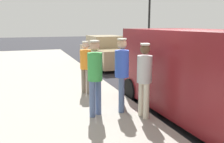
{
  "coord_description": "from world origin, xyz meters",
  "views": [
    {
      "loc": [
        3.76,
        5.17,
        2.29
      ],
      "look_at": [
        1.65,
        -0.81,
        1.05
      ],
      "focal_mm": 39.2,
      "sensor_mm": 36.0,
      "label": 1
    }
  ],
  "objects_px": {
    "pedestrian_in_orange": "(86,64)",
    "parked_sedan_behind": "(106,52)",
    "pedestrian_in_blue": "(122,70)",
    "pedestrian_in_gray": "(144,76)",
    "pedestrian_in_green": "(95,73)",
    "parked_van": "(207,74)",
    "parking_meter_near": "(123,66)",
    "traffic_light_corner": "(159,8)"
  },
  "relations": [
    {
      "from": "pedestrian_in_gray",
      "to": "pedestrian_in_green",
      "type": "height_order",
      "value": "pedestrian_in_green"
    },
    {
      "from": "pedestrian_in_green",
      "to": "parked_sedan_behind",
      "type": "bearing_deg",
      "value": -109.86
    },
    {
      "from": "pedestrian_in_orange",
      "to": "pedestrian_in_green",
      "type": "xyz_separation_m",
      "value": [
        0.23,
        1.92,
        0.1
      ]
    },
    {
      "from": "parked_van",
      "to": "parked_sedan_behind",
      "type": "relative_size",
      "value": 1.18
    },
    {
      "from": "pedestrian_in_orange",
      "to": "parked_van",
      "type": "bearing_deg",
      "value": 128.58
    },
    {
      "from": "pedestrian_in_blue",
      "to": "pedestrian_in_orange",
      "type": "height_order",
      "value": "pedestrian_in_blue"
    },
    {
      "from": "pedestrian_in_blue",
      "to": "pedestrian_in_green",
      "type": "relative_size",
      "value": 1.02
    },
    {
      "from": "pedestrian_in_green",
      "to": "parked_sedan_behind",
      "type": "xyz_separation_m",
      "value": [
        -2.65,
        -7.34,
        -0.43
      ]
    },
    {
      "from": "pedestrian_in_gray",
      "to": "parked_van",
      "type": "distance_m",
      "value": 1.47
    },
    {
      "from": "pedestrian_in_green",
      "to": "parked_van",
      "type": "xyz_separation_m",
      "value": [
        -2.44,
        0.86,
        -0.02
      ]
    },
    {
      "from": "pedestrian_in_green",
      "to": "parked_van",
      "type": "relative_size",
      "value": 0.34
    },
    {
      "from": "pedestrian_in_blue",
      "to": "pedestrian_in_gray",
      "type": "xyz_separation_m",
      "value": [
        -0.33,
        0.55,
        -0.06
      ]
    },
    {
      "from": "parked_sedan_behind",
      "to": "pedestrian_in_gray",
      "type": "bearing_deg",
      "value": 78.27
    },
    {
      "from": "parking_meter_near",
      "to": "pedestrian_in_gray",
      "type": "height_order",
      "value": "pedestrian_in_gray"
    },
    {
      "from": "parked_van",
      "to": "pedestrian_in_orange",
      "type": "bearing_deg",
      "value": -51.42
    },
    {
      "from": "pedestrian_in_blue",
      "to": "parking_meter_near",
      "type": "bearing_deg",
      "value": -113.64
    },
    {
      "from": "parking_meter_near",
      "to": "parked_sedan_behind",
      "type": "xyz_separation_m",
      "value": [
        -1.71,
        -6.69,
        -0.43
      ]
    },
    {
      "from": "parked_van",
      "to": "parked_sedan_behind",
      "type": "distance_m",
      "value": 8.21
    },
    {
      "from": "pedestrian_in_gray",
      "to": "parked_sedan_behind",
      "type": "xyz_separation_m",
      "value": [
        -1.62,
        -7.8,
        -0.39
      ]
    },
    {
      "from": "parking_meter_near",
      "to": "parked_van",
      "type": "height_order",
      "value": "parked_van"
    },
    {
      "from": "parked_sedan_behind",
      "to": "pedestrian_in_green",
      "type": "bearing_deg",
      "value": 70.14
    },
    {
      "from": "pedestrian_in_orange",
      "to": "pedestrian_in_green",
      "type": "relative_size",
      "value": 0.91
    },
    {
      "from": "parking_meter_near",
      "to": "pedestrian_in_gray",
      "type": "xyz_separation_m",
      "value": [
        -0.09,
        1.11,
        -0.05
      ]
    },
    {
      "from": "pedestrian_in_blue",
      "to": "parked_sedan_behind",
      "type": "bearing_deg",
      "value": -105.08
    },
    {
      "from": "pedestrian_in_gray",
      "to": "pedestrian_in_green",
      "type": "bearing_deg",
      "value": -24.05
    },
    {
      "from": "pedestrian_in_green",
      "to": "parked_van",
      "type": "distance_m",
      "value": 2.59
    },
    {
      "from": "pedestrian_in_blue",
      "to": "traffic_light_corner",
      "type": "bearing_deg",
      "value": -123.27
    },
    {
      "from": "pedestrian_in_blue",
      "to": "traffic_light_corner",
      "type": "height_order",
      "value": "traffic_light_corner"
    },
    {
      "from": "parked_van",
      "to": "parking_meter_near",
      "type": "bearing_deg",
      "value": -45.17
    },
    {
      "from": "parking_meter_near",
      "to": "pedestrian_in_green",
      "type": "relative_size",
      "value": 0.86
    },
    {
      "from": "pedestrian_in_orange",
      "to": "parked_sedan_behind",
      "type": "bearing_deg",
      "value": -114.02
    },
    {
      "from": "pedestrian_in_orange",
      "to": "traffic_light_corner",
      "type": "bearing_deg",
      "value": -129.27
    },
    {
      "from": "parked_van",
      "to": "traffic_light_corner",
      "type": "relative_size",
      "value": 1.01
    },
    {
      "from": "pedestrian_in_orange",
      "to": "pedestrian_in_gray",
      "type": "relative_size",
      "value": 0.95
    },
    {
      "from": "parking_meter_near",
      "to": "parked_sedan_behind",
      "type": "height_order",
      "value": "parking_meter_near"
    },
    {
      "from": "pedestrian_in_orange",
      "to": "parked_sedan_behind",
      "type": "xyz_separation_m",
      "value": [
        -2.42,
        -5.43,
        -0.33
      ]
    },
    {
      "from": "pedestrian_in_blue",
      "to": "pedestrian_in_gray",
      "type": "distance_m",
      "value": 0.65
    },
    {
      "from": "pedestrian_in_gray",
      "to": "parked_van",
      "type": "bearing_deg",
      "value": 164.38
    },
    {
      "from": "pedestrian_in_blue",
      "to": "pedestrian_in_orange",
      "type": "bearing_deg",
      "value": -75.72
    },
    {
      "from": "traffic_light_corner",
      "to": "parked_sedan_behind",
      "type": "bearing_deg",
      "value": 39.06
    },
    {
      "from": "pedestrian_in_blue",
      "to": "parked_sedan_behind",
      "type": "relative_size",
      "value": 0.4
    },
    {
      "from": "parking_meter_near",
      "to": "pedestrian_in_green",
      "type": "bearing_deg",
      "value": 34.7
    }
  ]
}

